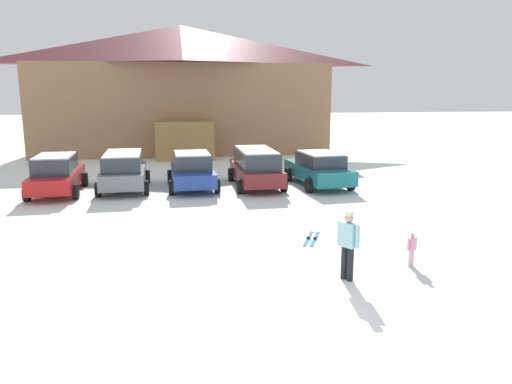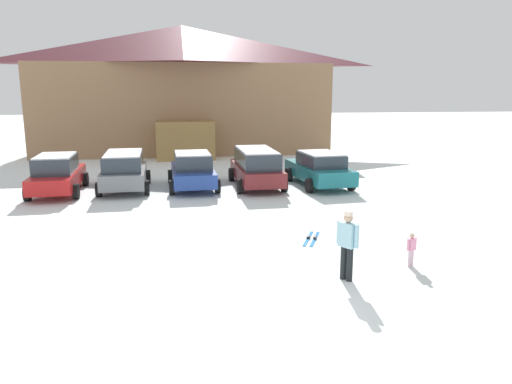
% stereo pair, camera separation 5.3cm
% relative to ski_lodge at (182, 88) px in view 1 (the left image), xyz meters
% --- Properties ---
extents(ground, '(160.00, 160.00, 0.00)m').
position_rel_ski_lodge_xyz_m(ground, '(2.04, -27.63, -4.41)').
color(ground, white).
extents(ski_lodge, '(20.37, 10.41, 8.70)m').
position_rel_ski_lodge_xyz_m(ski_lodge, '(0.00, 0.00, 0.00)').
color(ski_lodge, '#966F4D').
rests_on(ski_lodge, ground).
extents(parked_red_sedan, '(2.30, 4.70, 1.68)m').
position_rel_ski_lodge_xyz_m(parked_red_sedan, '(-5.27, -14.61, -3.57)').
color(parked_red_sedan, red).
rests_on(parked_red_sedan, ground).
extents(parked_grey_wagon, '(2.36, 4.41, 1.68)m').
position_rel_ski_lodge_xyz_m(parked_grey_wagon, '(-2.52, -14.20, -3.51)').
color(parked_grey_wagon, slate).
rests_on(parked_grey_wagon, ground).
extents(parked_blue_hatchback, '(2.34, 4.51, 1.64)m').
position_rel_ski_lodge_xyz_m(parked_blue_hatchback, '(0.48, -14.24, -3.58)').
color(parked_blue_hatchback, '#244299').
rests_on(parked_blue_hatchback, ground).
extents(parked_maroon_van, '(2.30, 4.85, 1.73)m').
position_rel_ski_lodge_xyz_m(parked_maroon_van, '(3.37, -14.21, -3.48)').
color(parked_maroon_van, maroon).
rests_on(parked_maroon_van, ground).
extents(parked_teal_hatchback, '(2.57, 4.85, 1.58)m').
position_rel_ski_lodge_xyz_m(parked_teal_hatchback, '(6.26, -14.43, -3.60)').
color(parked_teal_hatchback, '#1B757D').
rests_on(parked_teal_hatchback, ground).
extents(skier_adult_in_blue_parka, '(0.42, 0.53, 1.67)m').
position_rel_ski_lodge_xyz_m(skier_adult_in_blue_parka, '(3.96, -25.78, -3.47)').
color(skier_adult_in_blue_parka, black).
rests_on(skier_adult_in_blue_parka, ground).
extents(skier_child_in_pink_snowsuit, '(0.30, 0.21, 0.89)m').
position_rel_ski_lodge_xyz_m(skier_child_in_pink_snowsuit, '(5.86, -25.13, -3.91)').
color(skier_child_in_pink_snowsuit, beige).
rests_on(skier_child_in_pink_snowsuit, ground).
extents(pair_of_skis, '(0.85, 1.52, 0.08)m').
position_rel_ski_lodge_xyz_m(pair_of_skis, '(3.93, -22.51, -4.39)').
color(pair_of_skis, blue).
rests_on(pair_of_skis, ground).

